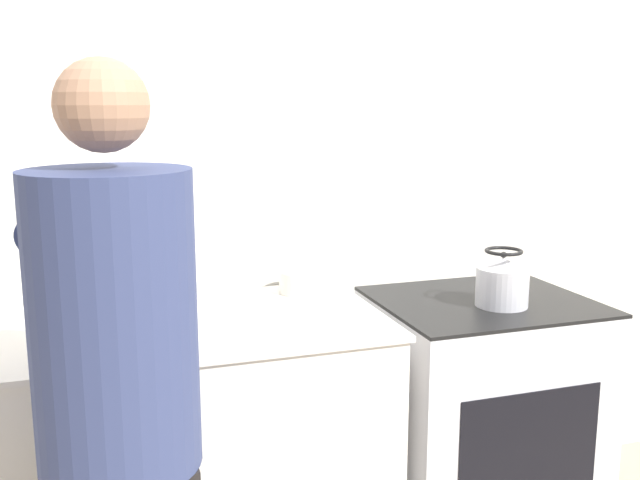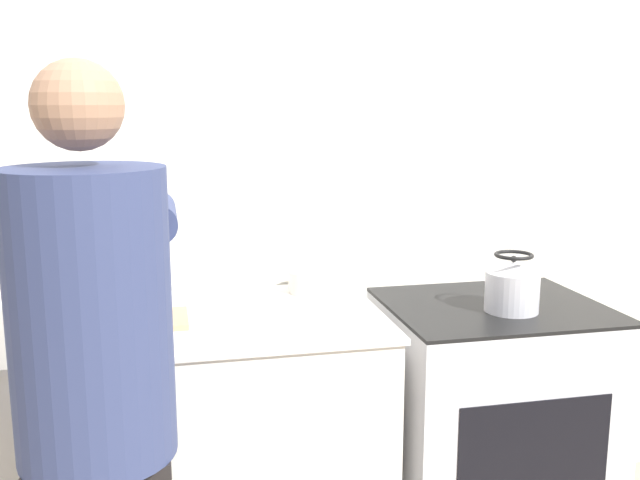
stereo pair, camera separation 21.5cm
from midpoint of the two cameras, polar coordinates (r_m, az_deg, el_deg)
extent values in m
cube|color=silver|center=(2.57, -10.76, 4.76)|extent=(8.00, 0.05, 2.60)
cube|color=silver|center=(2.42, -18.40, -17.34)|extent=(1.64, 0.66, 0.89)
cube|color=silver|center=(2.24, -19.10, -7.03)|extent=(1.66, 0.69, 0.02)
cube|color=silver|center=(2.68, 10.25, -14.15)|extent=(0.72, 0.62, 0.88)
cube|color=black|center=(2.52, 10.59, -4.89)|extent=(0.72, 0.62, 0.01)
cube|color=black|center=(2.42, 13.85, -15.97)|extent=(0.51, 0.01, 0.39)
cylinder|color=navy|center=(1.62, -19.88, -6.26)|extent=(0.35, 0.35, 0.65)
sphere|color=#A87A5B|center=(1.55, -20.98, 10.04)|extent=(0.19, 0.19, 0.19)
cylinder|color=navy|center=(1.89, -24.54, 1.07)|extent=(0.10, 0.30, 0.10)
cylinder|color=navy|center=(1.88, -15.45, 1.62)|extent=(0.10, 0.30, 0.10)
cube|color=tan|center=(2.21, -18.35, -6.74)|extent=(0.38, 0.20, 0.02)
cube|color=silver|center=(2.24, -17.23, -6.09)|extent=(0.14, 0.06, 0.01)
cube|color=black|center=(2.22, -19.99, -6.42)|extent=(0.09, 0.05, 0.01)
cylinder|color=silver|center=(2.44, 11.94, -3.71)|extent=(0.18, 0.18, 0.13)
cone|color=silver|center=(2.42, 12.01, -1.82)|extent=(0.14, 0.14, 0.03)
sphere|color=black|center=(2.41, 12.04, -1.20)|extent=(0.02, 0.02, 0.02)
torus|color=black|center=(2.41, 12.05, -0.90)|extent=(0.13, 0.13, 0.01)
cylinder|color=silver|center=(2.51, -3.92, -3.37)|extent=(0.16, 0.16, 0.08)
camera|label=1|loc=(0.11, -92.86, -0.55)|focal=40.00mm
camera|label=2|loc=(0.11, 87.14, 0.55)|focal=40.00mm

